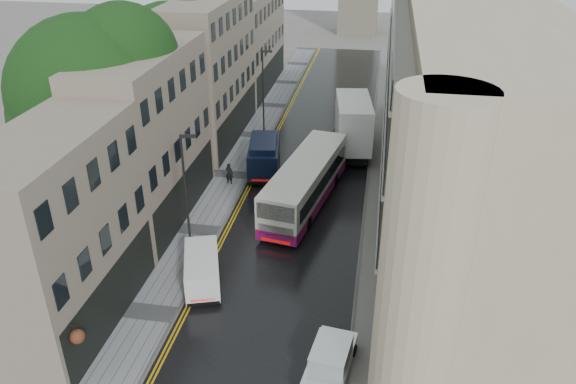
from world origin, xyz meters
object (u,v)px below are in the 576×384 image
(cream_bus, at_px, (272,202))
(white_lorry, at_px, (339,133))
(pedestrian, at_px, (229,173))
(lamp_post_far, at_px, (263,96))
(tree_near, at_px, (93,120))
(lamp_post_near, at_px, (187,201))
(silver_hatchback, at_px, (304,379))
(white_van, at_px, (187,288))
(tree_far, at_px, (172,74))
(navy_van, at_px, (249,165))

(cream_bus, xyz_separation_m, white_lorry, (3.34, 11.01, 0.73))
(pedestrian, relative_size, lamp_post_far, 0.21)
(tree_near, height_order, lamp_post_near, tree_near)
(silver_hatchback, height_order, lamp_post_near, lamp_post_near)
(tree_near, bearing_deg, lamp_post_near, -29.80)
(tree_near, xyz_separation_m, lamp_post_near, (7.20, -4.12, -2.86))
(white_van, height_order, lamp_post_near, lamp_post_near)
(cream_bus, xyz_separation_m, lamp_post_near, (-3.87, -5.01, 2.45))
(pedestrian, bearing_deg, tree_far, -36.89)
(pedestrian, height_order, lamp_post_near, lamp_post_near)
(silver_hatchback, relative_size, navy_van, 0.71)
(tree_near, xyz_separation_m, silver_hatchback, (15.21, -12.89, -6.17))
(tree_far, height_order, lamp_post_near, tree_far)
(pedestrian, distance_m, lamp_post_near, 10.61)
(white_van, xyz_separation_m, navy_van, (0.00, 14.43, 0.49))
(tree_far, height_order, navy_van, tree_far)
(tree_far, xyz_separation_m, white_lorry, (14.11, -1.10, -3.86))
(tree_far, height_order, white_van, tree_far)
(navy_van, bearing_deg, lamp_post_far, 85.69)
(white_lorry, bearing_deg, silver_hatchback, -95.86)
(tree_near, relative_size, navy_van, 2.46)
(silver_hatchback, bearing_deg, tree_near, 147.33)
(navy_van, xyz_separation_m, pedestrian, (-1.39, -0.57, -0.53))
(white_lorry, distance_m, lamp_post_far, 7.74)
(cream_bus, height_order, white_lorry, white_lorry)
(silver_hatchback, height_order, lamp_post_far, lamp_post_far)
(silver_hatchback, relative_size, pedestrian, 2.47)
(white_lorry, relative_size, white_van, 2.11)
(tree_near, xyz_separation_m, lamp_post_far, (7.56, 15.09, -2.91))
(white_lorry, height_order, white_van, white_lorry)
(white_van, height_order, navy_van, navy_van)
(cream_bus, height_order, pedestrian, cream_bus)
(lamp_post_far, bearing_deg, lamp_post_near, -100.68)
(white_lorry, distance_m, silver_hatchback, 24.85)
(pedestrian, bearing_deg, tree_near, 51.61)
(tree_near, distance_m, white_van, 12.83)
(cream_bus, relative_size, silver_hatchback, 2.95)
(pedestrian, bearing_deg, white_van, 105.94)
(tree_far, bearing_deg, white_van, -69.26)
(cream_bus, xyz_separation_m, lamp_post_far, (-3.52, 14.20, 2.39))
(lamp_post_far, bearing_deg, silver_hatchback, -84.33)
(tree_near, relative_size, white_lorry, 1.55)
(silver_hatchback, xyz_separation_m, lamp_post_near, (-8.01, 8.77, 3.31))
(silver_hatchback, bearing_deg, lamp_post_near, 140.02)
(cream_bus, xyz_separation_m, silver_hatchback, (4.13, -13.78, -0.87))
(tree_far, bearing_deg, lamp_post_far, 16.04)
(cream_bus, height_order, navy_van, cream_bus)
(silver_hatchback, height_order, white_van, white_van)
(white_van, relative_size, lamp_post_near, 0.53)
(silver_hatchback, xyz_separation_m, white_van, (-7.01, 5.03, 0.20))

